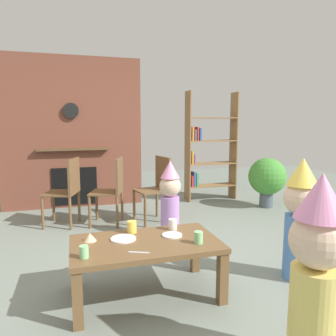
{
  "coord_description": "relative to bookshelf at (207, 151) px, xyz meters",
  "views": [
    {
      "loc": [
        -0.8,
        -2.79,
        1.36
      ],
      "look_at": [
        0.15,
        0.4,
        0.89
      ],
      "focal_mm": 34.16,
      "sensor_mm": 36.0,
      "label": 1
    }
  ],
  "objects": [
    {
      "name": "table_fork",
      "position": [
        -1.85,
        -3.06,
        -0.43
      ],
      "size": [
        0.14,
        0.07,
        0.01
      ],
      "primitive_type": "cube",
      "rotation": [
        0.0,
        0.0,
        2.73
      ],
      "color": "silver",
      "rests_on": "coffee_table"
    },
    {
      "name": "dining_chair_left",
      "position": [
        -2.36,
        -0.84,
        -0.37
      ],
      "size": [
        0.51,
        0.51,
        0.9
      ],
      "rotation": [
        0.0,
        0.0,
        2.81
      ],
      "color": "brown",
      "rests_on": "ground_plane"
    },
    {
      "name": "paper_plate_front",
      "position": [
        -1.52,
        -2.79,
        -0.43
      ],
      "size": [
        0.16,
        0.16,
        0.01
      ],
      "primitive_type": "cylinder",
      "color": "white",
      "rests_on": "coffee_table"
    },
    {
      "name": "dining_chair_middle",
      "position": [
        -1.78,
        -0.97,
        -0.37
      ],
      "size": [
        0.51,
        0.51,
        0.9
      ],
      "rotation": [
        0.0,
        0.0,
        2.82
      ],
      "color": "brown",
      "rests_on": "ground_plane"
    },
    {
      "name": "bookshelf",
      "position": [
        0.0,
        0.0,
        0.0
      ],
      "size": [
        0.9,
        0.28,
        1.9
      ],
      "color": "olive",
      "rests_on": "ground_plane"
    },
    {
      "name": "paper_cup_center",
      "position": [
        -1.47,
        -2.65,
        -0.39
      ],
      "size": [
        0.07,
        0.07,
        0.09
      ],
      "primitive_type": "cylinder",
      "color": "silver",
      "rests_on": "coffee_table"
    },
    {
      "name": "child_with_cone_hat",
      "position": [
        -1.05,
        -3.87,
        -0.29
      ],
      "size": [
        0.31,
        0.31,
        1.11
      ],
      "rotation": [
        0.0,
        0.0,
        2.18
      ],
      "color": "#E0CC66",
      "rests_on": "ground_plane"
    },
    {
      "name": "paper_cup_near_right",
      "position": [
        -1.82,
        -2.62,
        -0.39
      ],
      "size": [
        0.08,
        0.08,
        0.1
      ],
      "primitive_type": "cylinder",
      "color": "#F2CC4C",
      "rests_on": "coffee_table"
    },
    {
      "name": "birthday_cake_slice",
      "position": [
        -2.17,
        -2.72,
        -0.4
      ],
      "size": [
        0.1,
        0.1,
        0.06
      ],
      "primitive_type": "cone",
      "color": "#EAC68C",
      "rests_on": "coffee_table"
    },
    {
      "name": "coffee_table",
      "position": [
        -1.76,
        -2.85,
        -0.5
      ],
      "size": [
        1.14,
        0.65,
        0.44
      ],
      "color": "brown",
      "rests_on": "ground_plane"
    },
    {
      "name": "child_in_pink",
      "position": [
        -0.42,
        -2.96,
        -0.32
      ],
      "size": [
        0.3,
        0.3,
        1.07
      ],
      "rotation": [
        0.0,
        0.0,
        3.06
      ],
      "color": "#4C7FC6",
      "rests_on": "ground_plane"
    },
    {
      "name": "brick_fireplace_feature",
      "position": [
        -2.27,
        0.2,
        0.31
      ],
      "size": [
        2.2,
        0.28,
        2.4
      ],
      "color": "brown",
      "rests_on": "ground_plane"
    },
    {
      "name": "paper_plate_rear",
      "position": [
        -1.92,
        -2.76,
        -0.43
      ],
      "size": [
        0.2,
        0.2,
        0.01
      ],
      "primitive_type": "cylinder",
      "color": "white",
      "rests_on": "coffee_table"
    },
    {
      "name": "child_by_the_chairs",
      "position": [
        -1.19,
        -1.65,
        -0.39
      ],
      "size": [
        0.26,
        0.26,
        0.92
      ],
      "rotation": [
        0.0,
        0.0,
        -2.01
      ],
      "color": "#B27FCC",
      "rests_on": "ground_plane"
    },
    {
      "name": "potted_plant_tall",
      "position": [
        0.72,
        -0.77,
        -0.39
      ],
      "size": [
        0.6,
        0.6,
        0.81
      ],
      "color": "#4C5660",
      "rests_on": "ground_plane"
    },
    {
      "name": "paper_cup_far_left",
      "position": [
        -2.23,
        -3.03,
        -0.39
      ],
      "size": [
        0.06,
        0.06,
        0.09
      ],
      "primitive_type": "cylinder",
      "color": "#8CD18C",
      "rests_on": "coffee_table"
    },
    {
      "name": "ground_plane",
      "position": [
        -1.47,
        -2.4,
        -0.88
      ],
      "size": [
        12.0,
        12.0,
        0.0
      ],
      "primitive_type": "plane",
      "color": "gray"
    },
    {
      "name": "paper_cup_near_left",
      "position": [
        -1.38,
        -3.01,
        -0.39
      ],
      "size": [
        0.07,
        0.07,
        0.09
      ],
      "primitive_type": "cylinder",
      "color": "#8CD18C",
      "rests_on": "coffee_table"
    },
    {
      "name": "dining_chair_right",
      "position": [
        -1.17,
        -0.98,
        -0.37
      ],
      "size": [
        0.48,
        0.48,
        0.9
      ],
      "rotation": [
        0.0,
        0.0,
        3.37
      ],
      "color": "brown",
      "rests_on": "ground_plane"
    }
  ]
}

